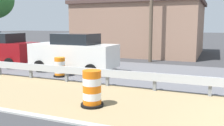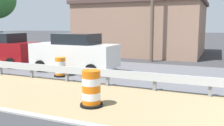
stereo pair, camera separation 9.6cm
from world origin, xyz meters
The scene contains 6 objects.
guardrail_median centered at (2.68, 3.08, 0.52)m, with size 0.18×44.09×0.71m.
traffic_barrel_close centered at (0.13, 5.45, 0.52)m, with size 0.72×0.72×1.14m.
traffic_barrel_mid centered at (3.58, 9.01, 0.43)m, with size 0.65×0.65×0.95m.
car_lead_near_lane centered at (5.01, 9.08, 1.03)m, with size 2.10×4.79×2.07m.
car_trailing_far_lane centered at (5.18, 14.46, 1.01)m, with size 2.23×4.66×2.02m.
roadside_shop_near centered at (15.19, 8.24, 2.25)m, with size 8.32×10.45×4.48m.
Camera 2 is at (-6.59, 1.85, 2.53)m, focal length 40.23 mm.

